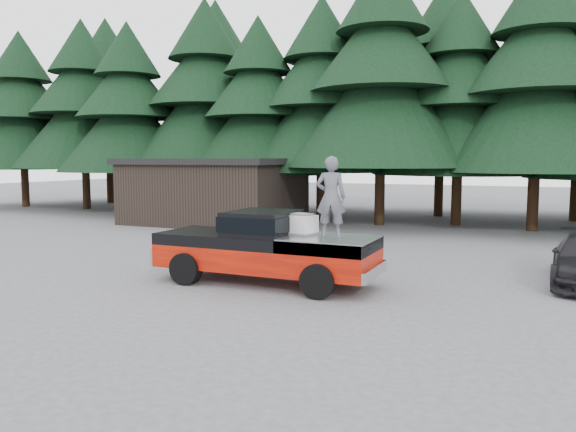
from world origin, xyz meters
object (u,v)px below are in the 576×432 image
at_px(utility_building, 215,190).
at_px(man_on_bed, 331,197).
at_px(pickup_truck, 266,259).
at_px(air_compressor, 301,225).

bearing_deg(utility_building, man_on_bed, -48.19).
relative_size(pickup_truck, utility_building, 0.71).
height_order(air_compressor, utility_building, utility_building).
height_order(pickup_truck, man_on_bed, man_on_bed).
bearing_deg(pickup_truck, utility_building, 126.57).
distance_m(man_on_bed, utility_building, 15.81).
relative_size(air_compressor, utility_building, 0.08).
relative_size(man_on_bed, utility_building, 0.24).
bearing_deg(pickup_truck, air_compressor, 10.35).
xyz_separation_m(air_compressor, man_on_bed, (0.88, -0.21, 0.77)).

